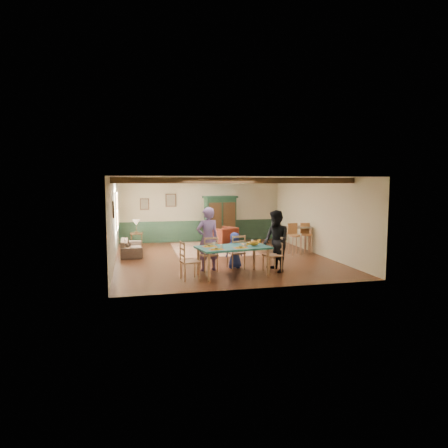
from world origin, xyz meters
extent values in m
plane|color=#472214|center=(0.00, 0.00, 0.00)|extent=(8.00, 8.00, 0.00)
cube|color=beige|center=(0.00, 4.00, 1.35)|extent=(7.00, 0.02, 2.70)
cube|color=beige|center=(-3.50, 0.00, 1.35)|extent=(0.02, 8.00, 2.70)
cube|color=beige|center=(3.50, 0.00, 1.35)|extent=(0.02, 8.00, 2.70)
cube|color=silver|center=(0.00, 0.00, 2.70)|extent=(7.00, 8.00, 0.02)
cube|color=#203B28|center=(0.00, 3.98, 0.45)|extent=(6.95, 0.03, 0.90)
cube|color=#301D0D|center=(0.00, -2.30, 2.61)|extent=(6.95, 0.16, 0.16)
cube|color=#301D0D|center=(0.00, 0.40, 2.61)|extent=(6.95, 0.16, 0.16)
cube|color=#301D0D|center=(0.00, 3.00, 2.61)|extent=(6.95, 0.16, 0.16)
imported|color=slate|center=(-0.83, -1.80, 0.92)|extent=(0.73, 0.54, 1.85)
imported|color=black|center=(1.05, -2.37, 0.88)|extent=(0.79, 0.95, 1.77)
imported|color=navy|center=(0.02, -1.67, 0.54)|extent=(0.57, 0.42, 1.08)
cube|color=beige|center=(0.06, 1.89, 0.01)|extent=(2.96, 3.50, 0.01)
cube|color=black|center=(0.69, 3.27, 1.00)|extent=(1.47, 0.75, 1.99)
imported|color=#4C170F|center=(0.47, 1.92, 0.42)|extent=(1.26, 1.26, 0.85)
imported|color=#423329|center=(-2.98, 1.31, 0.27)|extent=(0.73, 1.86, 0.54)
camera|label=1|loc=(-2.97, -13.01, 2.56)|focal=32.00mm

